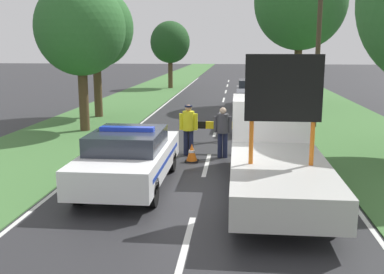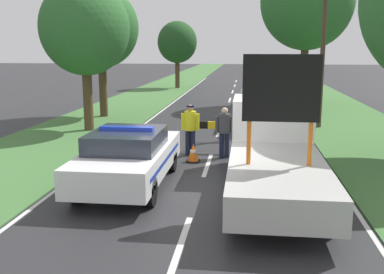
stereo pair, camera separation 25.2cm
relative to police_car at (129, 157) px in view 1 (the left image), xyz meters
The scene contains 19 objects.
ground_plane 1.91m from the police_car, ahead, with size 160.00×160.00×0.00m, color #28282B.
lane_markings 11.75m from the police_car, 81.38° to the left, with size 6.93×54.76×0.01m.
grass_verge_left 20.30m from the police_car, 101.39° to the left, with size 4.50×120.00×0.03m.
grass_verge_right 21.28m from the police_car, 69.28° to the left, with size 4.50×120.00×0.03m.
police_car is the anchor object (origin of this frame).
work_truck 3.54m from the police_car, ahead, with size 2.04×6.23×3.24m.
road_barrier 4.40m from the police_car, 62.61° to the left, with size 2.48×0.08×1.00m.
police_officer 3.53m from the police_car, 71.76° to the left, with size 0.58×0.37×1.61m.
pedestrian_civilian 3.82m from the police_car, 55.06° to the left, with size 0.56×0.36×1.57m.
traffic_cone_near_police 5.43m from the police_car, 43.20° to the left, with size 0.44×0.44×0.61m.
traffic_cone_centre_front 5.78m from the police_car, 58.42° to the left, with size 0.39×0.39×0.54m.
traffic_cone_near_truck 2.88m from the police_car, 63.11° to the left, with size 0.39×0.39×0.54m.
queued_car_van_white 9.23m from the police_car, 68.37° to the left, with size 1.87×4.23×1.57m.
queued_car_suv_grey 15.60m from the police_car, 76.95° to the left, with size 1.86×4.32×1.56m.
roadside_tree_near_left 12.00m from the police_car, 110.94° to the left, with size 3.58×3.58×6.14m.
roadside_tree_near_right 8.57m from the police_car, 116.72° to the left, with size 3.53×3.53×5.95m.
roadside_tree_mid_left 18.08m from the police_car, 69.51° to the left, with size 5.20×5.20×8.63m.
roadside_tree_far_left 26.76m from the police_car, 96.21° to the left, with size 3.20×3.20×5.43m.
utility_pole 11.10m from the police_car, 56.38° to the left, with size 1.20×0.20×7.42m.
Camera 1 is at (0.83, -10.34, 3.38)m, focal length 42.00 mm.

